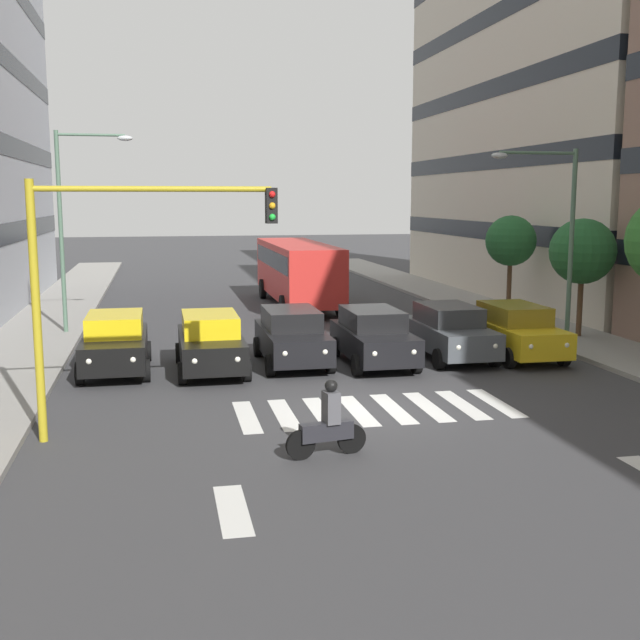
{
  "coord_description": "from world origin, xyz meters",
  "views": [
    {
      "loc": [
        5.05,
        17.81,
        5.11
      ],
      "look_at": [
        0.44,
        -4.57,
        1.53
      ],
      "focal_mm": 43.76,
      "sensor_mm": 36.0,
      "label": 1
    }
  ],
  "objects_px": {
    "car_5": "(115,342)",
    "street_tree_1": "(583,252)",
    "car_3": "(292,336)",
    "street_lamp_right": "(72,211)",
    "street_tree_2": "(511,241)",
    "car_1": "(449,331)",
    "car_2": "(373,336)",
    "bus_behind_traffic": "(297,267)",
    "street_lamp_left": "(558,225)",
    "car_0": "(515,331)",
    "car_4": "(211,342)",
    "motorcycle_with_rider": "(328,425)",
    "traffic_light_gantry": "(110,263)"
  },
  "relations": [
    {
      "from": "car_2",
      "to": "street_lamp_right",
      "type": "height_order",
      "value": "street_lamp_right"
    },
    {
      "from": "car_1",
      "to": "car_2",
      "type": "relative_size",
      "value": 1.0
    },
    {
      "from": "car_1",
      "to": "car_2",
      "type": "xyz_separation_m",
      "value": [
        2.64,
        0.39,
        0.0
      ]
    },
    {
      "from": "bus_behind_traffic",
      "to": "traffic_light_gantry",
      "type": "bearing_deg",
      "value": 69.29
    },
    {
      "from": "car_1",
      "to": "street_tree_1",
      "type": "xyz_separation_m",
      "value": [
        -5.83,
        -2.2,
        2.33
      ]
    },
    {
      "from": "car_0",
      "to": "bus_behind_traffic",
      "type": "xyz_separation_m",
      "value": [
        4.78,
        -13.45,
        0.97
      ]
    },
    {
      "from": "car_3",
      "to": "street_tree_1",
      "type": "xyz_separation_m",
      "value": [
        -10.93,
        -2.07,
        2.33
      ]
    },
    {
      "from": "bus_behind_traffic",
      "to": "street_lamp_left",
      "type": "distance_m",
      "value": 14.22
    },
    {
      "from": "car_3",
      "to": "car_4",
      "type": "relative_size",
      "value": 1.0
    },
    {
      "from": "street_lamp_left",
      "to": "traffic_light_gantry",
      "type": "bearing_deg",
      "value": 27.38
    },
    {
      "from": "car_4",
      "to": "car_5",
      "type": "height_order",
      "value": "same"
    },
    {
      "from": "car_0",
      "to": "street_lamp_right",
      "type": "xyz_separation_m",
      "value": [
        14.29,
        -7.2,
        3.75
      ]
    },
    {
      "from": "street_lamp_right",
      "to": "car_2",
      "type": "bearing_deg",
      "value": 142.49
    },
    {
      "from": "motorcycle_with_rider",
      "to": "street_lamp_left",
      "type": "xyz_separation_m",
      "value": [
        -9.93,
        -9.47,
        3.59
      ]
    },
    {
      "from": "car_3",
      "to": "motorcycle_with_rider",
      "type": "distance_m",
      "value": 8.8
    },
    {
      "from": "car_4",
      "to": "car_5",
      "type": "distance_m",
      "value": 2.82
    },
    {
      "from": "car_1",
      "to": "car_5",
      "type": "relative_size",
      "value": 1.0
    },
    {
      "from": "car_2",
      "to": "car_4",
      "type": "relative_size",
      "value": 1.0
    },
    {
      "from": "car_4",
      "to": "motorcycle_with_rider",
      "type": "distance_m",
      "value": 8.44
    },
    {
      "from": "car_3",
      "to": "street_lamp_right",
      "type": "height_order",
      "value": "street_lamp_right"
    },
    {
      "from": "motorcycle_with_rider",
      "to": "street_lamp_right",
      "type": "xyz_separation_m",
      "value": [
        6.29,
        -15.54,
        3.99
      ]
    },
    {
      "from": "car_2",
      "to": "bus_behind_traffic",
      "type": "bearing_deg",
      "value": -90.0
    },
    {
      "from": "car_2",
      "to": "street_tree_1",
      "type": "bearing_deg",
      "value": -163.0
    },
    {
      "from": "car_0",
      "to": "car_1",
      "type": "height_order",
      "value": "same"
    },
    {
      "from": "car_4",
      "to": "traffic_light_gantry",
      "type": "height_order",
      "value": "traffic_light_gantry"
    },
    {
      "from": "car_0",
      "to": "street_tree_1",
      "type": "relative_size",
      "value": 1.04
    },
    {
      "from": "car_4",
      "to": "street_tree_2",
      "type": "relative_size",
      "value": 1.05
    },
    {
      "from": "car_3",
      "to": "car_4",
      "type": "xyz_separation_m",
      "value": [
        2.53,
        0.52,
        0.0
      ]
    },
    {
      "from": "street_lamp_right",
      "to": "street_tree_1",
      "type": "bearing_deg",
      "value": 165.33
    },
    {
      "from": "car_1",
      "to": "motorcycle_with_rider",
      "type": "xyz_separation_m",
      "value": [
        5.86,
        8.63,
        -0.24
      ]
    },
    {
      "from": "street_lamp_right",
      "to": "street_tree_2",
      "type": "height_order",
      "value": "street_lamp_right"
    },
    {
      "from": "car_2",
      "to": "bus_behind_traffic",
      "type": "distance_m",
      "value": 13.58
    },
    {
      "from": "traffic_light_gantry",
      "to": "street_lamp_right",
      "type": "xyz_separation_m",
      "value": [
        2.08,
        -13.38,
        0.88
      ]
    },
    {
      "from": "car_0",
      "to": "car_4",
      "type": "bearing_deg",
      "value": 0.54
    },
    {
      "from": "car_1",
      "to": "street_tree_2",
      "type": "bearing_deg",
      "value": -126.23
    },
    {
      "from": "car_2",
      "to": "bus_behind_traffic",
      "type": "height_order",
      "value": "bus_behind_traffic"
    },
    {
      "from": "car_3",
      "to": "street_tree_2",
      "type": "relative_size",
      "value": 1.05
    },
    {
      "from": "car_5",
      "to": "street_tree_1",
      "type": "bearing_deg",
      "value": -172.76
    },
    {
      "from": "car_0",
      "to": "street_lamp_left",
      "type": "relative_size",
      "value": 0.67
    },
    {
      "from": "car_3",
      "to": "bus_behind_traffic",
      "type": "xyz_separation_m",
      "value": [
        -2.46,
        -13.02,
        0.97
      ]
    },
    {
      "from": "car_5",
      "to": "street_tree_1",
      "type": "relative_size",
      "value": 1.04
    },
    {
      "from": "car_0",
      "to": "street_tree_1",
      "type": "bearing_deg",
      "value": -145.92
    },
    {
      "from": "car_1",
      "to": "street_tree_2",
      "type": "distance_m",
      "value": 9.87
    },
    {
      "from": "street_lamp_left",
      "to": "car_3",
      "type": "bearing_deg",
      "value": 4.41
    },
    {
      "from": "car_0",
      "to": "motorcycle_with_rider",
      "type": "bearing_deg",
      "value": 46.18
    },
    {
      "from": "car_3",
      "to": "car_4",
      "type": "height_order",
      "value": "same"
    },
    {
      "from": "car_3",
      "to": "traffic_light_gantry",
      "type": "height_order",
      "value": "traffic_light_gantry"
    },
    {
      "from": "car_3",
      "to": "street_lamp_right",
      "type": "distance_m",
      "value": 10.47
    },
    {
      "from": "car_2",
      "to": "street_lamp_left",
      "type": "height_order",
      "value": "street_lamp_left"
    },
    {
      "from": "bus_behind_traffic",
      "to": "motorcycle_with_rider",
      "type": "relative_size",
      "value": 6.21
    }
  ]
}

